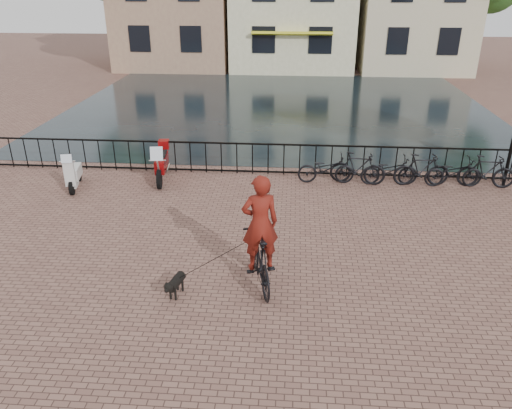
# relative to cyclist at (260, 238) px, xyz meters

# --- Properties ---
(ground) EXTENTS (100.00, 100.00, 0.00)m
(ground) POSITION_rel_cyclist_xyz_m (-0.18, -1.70, -1.06)
(ground) COLOR brown
(ground) RESTS_ON ground
(canal_water) EXTENTS (20.00, 20.00, 0.00)m
(canal_water) POSITION_rel_cyclist_xyz_m (-0.18, 15.60, -1.06)
(canal_water) COLOR black
(canal_water) RESTS_ON ground
(railing) EXTENTS (20.00, 0.05, 1.02)m
(railing) POSITION_rel_cyclist_xyz_m (-0.18, 6.30, -0.56)
(railing) COLOR black
(railing) RESTS_ON ground
(cyclist) EXTENTS (1.07, 2.13, 2.80)m
(cyclist) POSITION_rel_cyclist_xyz_m (0.00, 0.00, 0.00)
(cyclist) COLOR black
(cyclist) RESTS_ON ground
(dog) EXTENTS (0.39, 0.76, 0.49)m
(dog) POSITION_rel_cyclist_xyz_m (-1.62, -0.53, -0.82)
(dog) COLOR black
(dog) RESTS_ON ground
(motorcycle) EXTENTS (0.68, 1.95, 1.36)m
(motorcycle) POSITION_rel_cyclist_xyz_m (-3.43, 5.56, -0.38)
(motorcycle) COLOR maroon
(motorcycle) RESTS_ON ground
(scooter) EXTENTS (0.68, 1.43, 1.28)m
(scooter) POSITION_rel_cyclist_xyz_m (-5.88, 4.72, -0.42)
(scooter) COLOR beige
(scooter) RESTS_ON ground
(parked_bike_0) EXTENTS (1.74, 0.68, 0.90)m
(parked_bike_0) POSITION_rel_cyclist_xyz_m (1.62, 5.70, -0.61)
(parked_bike_0) COLOR black
(parked_bike_0) RESTS_ON ground
(parked_bike_1) EXTENTS (1.72, 0.74, 1.00)m
(parked_bike_1) POSITION_rel_cyclist_xyz_m (2.57, 5.70, -0.56)
(parked_bike_1) COLOR black
(parked_bike_1) RESTS_ON ground
(parked_bike_2) EXTENTS (1.75, 0.71, 0.90)m
(parked_bike_2) POSITION_rel_cyclist_xyz_m (3.52, 5.70, -0.61)
(parked_bike_2) COLOR black
(parked_bike_2) RESTS_ON ground
(parked_bike_3) EXTENTS (1.69, 0.57, 1.00)m
(parked_bike_3) POSITION_rel_cyclist_xyz_m (4.47, 5.70, -0.56)
(parked_bike_3) COLOR black
(parked_bike_3) RESTS_ON ground
(parked_bike_4) EXTENTS (1.75, 0.72, 0.90)m
(parked_bike_4) POSITION_rel_cyclist_xyz_m (5.42, 5.70, -0.61)
(parked_bike_4) COLOR black
(parked_bike_4) RESTS_ON ground
(parked_bike_5) EXTENTS (1.70, 0.60, 1.00)m
(parked_bike_5) POSITION_rel_cyclist_xyz_m (6.37, 5.70, -0.56)
(parked_bike_5) COLOR black
(parked_bike_5) RESTS_ON ground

